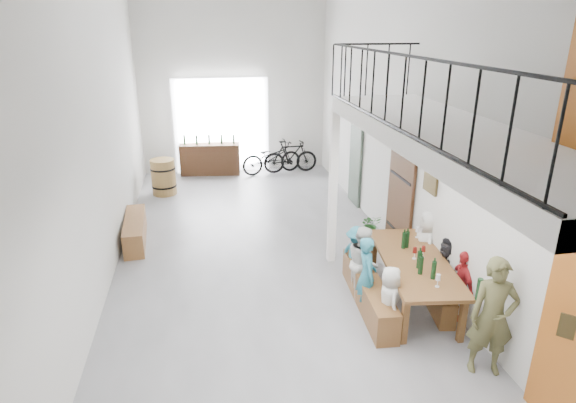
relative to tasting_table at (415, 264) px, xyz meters
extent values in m
plane|color=slate|center=(-2.20, 2.16, -0.71)|extent=(12.00, 12.00, 0.00)
plane|color=silver|center=(-2.20, 8.16, 2.04)|extent=(5.50, 0.00, 5.50)
plane|color=silver|center=(-2.20, -3.84, 2.04)|extent=(5.50, 0.00, 5.50)
plane|color=silver|center=(-4.95, 2.16, 2.04)|extent=(0.00, 12.00, 12.00)
plane|color=silver|center=(0.55, 2.16, 2.04)|extent=(0.00, 12.00, 12.00)
cube|color=white|center=(-2.60, 8.10, 0.69)|extent=(2.80, 0.08, 2.80)
cube|color=#9E4F15|center=(0.50, -2.74, 0.34)|extent=(0.06, 0.95, 2.10)
cube|color=#3E2512|center=(0.50, 1.86, 0.29)|extent=(0.06, 1.10, 2.00)
cube|color=#323D33|center=(0.50, 4.66, 0.29)|extent=(0.06, 0.80, 2.00)
cube|color=#403419|center=(0.52, 0.76, 1.19)|extent=(0.04, 0.45, 0.55)
cylinder|color=white|center=(0.51, 3.36, 1.69)|extent=(0.04, 0.28, 0.28)
cube|color=white|center=(-0.20, -1.04, 2.29)|extent=(1.50, 5.60, 0.25)
cube|color=black|center=(-0.93, -1.04, 3.27)|extent=(0.03, 5.60, 0.03)
cube|color=black|center=(-0.93, -1.04, 2.44)|extent=(0.03, 5.60, 0.03)
cube|color=black|center=(-0.20, 1.74, 3.27)|extent=(1.50, 0.03, 0.03)
cube|color=white|center=(-0.90, 1.71, 0.73)|extent=(0.14, 0.14, 2.88)
cube|color=brown|center=(0.00, 0.00, 0.05)|extent=(1.30, 2.52, 0.06)
cube|color=brown|center=(-0.55, -0.97, -0.34)|extent=(0.09, 0.09, 0.73)
cube|color=brown|center=(0.27, -1.08, -0.34)|extent=(0.09, 0.09, 0.73)
cube|color=brown|center=(-0.27, 1.08, -0.34)|extent=(0.09, 0.09, 0.73)
cube|color=brown|center=(0.55, 0.97, -0.34)|extent=(0.09, 0.09, 0.73)
cube|color=brown|center=(-0.73, 0.05, -0.45)|extent=(0.50, 2.21, 0.50)
cube|color=brown|center=(0.37, 0.10, -0.49)|extent=(0.55, 1.90, 0.43)
cylinder|color=black|center=(0.00, -0.61, 0.26)|extent=(0.07, 0.07, 0.35)
cylinder|color=black|center=(0.05, 0.45, 0.26)|extent=(0.07, 0.07, 0.35)
cylinder|color=black|center=(-0.02, 0.43, 0.26)|extent=(0.07, 0.07, 0.35)
cylinder|color=black|center=(-0.12, -0.44, 0.26)|extent=(0.07, 0.07, 0.35)
cylinder|color=black|center=(-0.06, -0.26, 0.26)|extent=(0.07, 0.07, 0.35)
cube|color=brown|center=(-4.70, 3.25, -0.46)|extent=(0.51, 1.81, 0.50)
cylinder|color=olive|center=(-4.27, 6.21, -0.23)|extent=(0.63, 0.63, 0.95)
cylinder|color=black|center=(-4.27, 6.21, -0.47)|extent=(0.65, 0.65, 0.05)
cylinder|color=black|center=(-4.27, 6.21, 0.01)|extent=(0.65, 0.65, 0.05)
cube|color=#3E2512|center=(-3.00, 7.81, -0.24)|extent=(1.80, 0.68, 0.92)
cylinder|color=black|center=(-3.72, 7.91, 0.36)|extent=(0.06, 0.06, 0.28)
cylinder|color=black|center=(-3.37, 7.82, 0.36)|extent=(0.06, 0.06, 0.28)
cylinder|color=black|center=(-3.00, 7.81, 0.36)|extent=(0.06, 0.06, 0.28)
cylinder|color=black|center=(-2.64, 7.78, 0.36)|extent=(0.06, 0.06, 0.28)
cylinder|color=black|center=(-2.28, 7.70, 0.36)|extent=(0.06, 0.06, 0.28)
imported|color=silver|center=(-0.67, -0.66, -0.18)|extent=(0.37, 0.54, 1.06)
imported|color=teal|center=(-0.82, -0.06, -0.07)|extent=(0.34, 0.49, 1.27)
imported|color=silver|center=(-0.72, 0.39, -0.09)|extent=(0.51, 0.63, 1.24)
imported|color=teal|center=(-0.70, 0.80, -0.17)|extent=(0.63, 0.79, 1.07)
imported|color=maroon|center=(0.55, -0.51, -0.14)|extent=(0.34, 0.69, 1.14)
imported|color=black|center=(0.59, 0.03, -0.15)|extent=(0.33, 1.04, 1.12)
imported|color=silver|center=(0.56, 0.71, -0.06)|extent=(0.57, 0.72, 1.29)
imported|color=brown|center=(0.28, -1.70, 0.11)|extent=(0.68, 0.54, 1.63)
imported|color=#1D491B|center=(0.25, 2.69, -0.47)|extent=(0.43, 0.37, 0.47)
imported|color=black|center=(-1.18, 7.55, -0.22)|extent=(1.96, 1.06, 0.98)
imported|color=black|center=(-0.60, 7.55, -0.21)|extent=(1.67, 0.53, 0.99)
camera|label=1|loc=(-3.21, -6.34, 3.62)|focal=30.00mm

